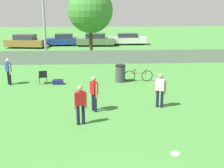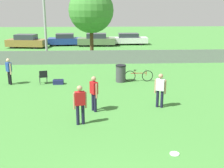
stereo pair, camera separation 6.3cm
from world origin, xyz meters
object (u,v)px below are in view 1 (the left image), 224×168
Objects in this scene: gear_bag_sideline at (58,82)px; parked_car_tan at (25,41)px; folding_chair_sideline at (43,76)px; player_thrower_red at (94,92)px; player_defender_red at (80,103)px; player_receiver_white at (160,88)px; trash_bin at (120,73)px; parked_car_white at (127,39)px; spectator_in_blue at (8,70)px; frisbee_disc at (175,154)px; parked_car_blue at (64,40)px; bicycle_sideline at (138,76)px; parked_car_olive at (96,40)px; tree_near_pole at (90,10)px.

parked_car_tan is at bearing 109.64° from gear_bag_sideline.
player_thrower_red is at bearing 106.90° from folding_chair_sideline.
gear_bag_sideline is at bearing 91.72° from player_defender_red.
player_receiver_white is at bearing -39.35° from gear_bag_sideline.
parked_car_tan is at bearing 94.78° from player_defender_red.
trash_bin is 0.23× the size of parked_car_white.
spectator_in_blue is at bearing -117.81° from parked_car_white.
frisbee_disc is at bearing 3.17° from player_thrower_red.
trash_bin is at bearing -98.37° from parked_car_white.
player_defender_red reaches higher than parked_car_blue.
bicycle_sideline reaches higher than gear_bag_sideline.
parked_car_olive reaches higher than trash_bin.
frisbee_disc is at bearing -80.34° from parked_car_blue.
player_receiver_white is 3.91m from player_defender_red.
trash_bin is 17.56m from parked_car_blue.
player_thrower_red reaches higher than trash_bin.
gear_bag_sideline is 16.36m from parked_car_tan.
parked_car_blue is (-6.56, 21.37, -0.24)m from player_receiver_white.
tree_near_pole is at bearing 99.37° from frisbee_disc.
folding_chair_sideline is 0.21× the size of parked_car_blue.
tree_near_pole reaches higher than parked_car_white.
trash_bin is at bearing -77.43° from tree_near_pole.
parked_car_tan is (-10.35, 15.03, 0.35)m from bicycle_sideline.
frisbee_disc is (-0.44, -4.22, -0.89)m from player_receiver_white.
folding_chair_sideline is (-2.74, -8.71, -3.63)m from tree_near_pole.
spectator_in_blue is 1.48× the size of trash_bin.
player_defender_red is 22.52m from parked_car_tan.
trash_bin is 0.26× the size of parked_car_blue.
player_defender_red is at bearing -117.48° from bicycle_sideline.
player_receiver_white is at bearing -80.81° from parked_car_olive.
player_defender_red is at bearing -101.32° from parked_car_white.
parked_car_tan reaches higher than gear_bag_sideline.
player_receiver_white reaches higher than folding_chair_sideline.
player_thrower_red is at bearing -89.01° from parked_car_olive.
folding_chair_sideline reaches higher than frisbee_disc.
spectator_in_blue is at bearing -178.63° from bicycle_sideline.
bicycle_sideline is (-0.29, 4.59, -0.55)m from player_receiver_white.
parked_car_white is (2.33, 17.10, 0.14)m from trash_bin.
parked_car_blue is 0.88× the size of parked_car_white.
spectator_in_blue reaches higher than parked_car_olive.
player_thrower_red is 6.84m from spectator_in_blue.
player_defender_red reaches higher than frisbee_disc.
spectator_in_blue is 6.61m from trash_bin.
frisbee_disc is at bearing 179.58° from spectator_in_blue.
bicycle_sideline is (7.70, 0.26, -0.53)m from spectator_in_blue.
player_thrower_red reaches higher than parked_car_tan.
parked_car_blue is (-3.06, 23.11, -0.24)m from player_defender_red.
folding_chair_sideline is (1.96, 0.02, -0.40)m from spectator_in_blue.
parked_car_tan is 0.97× the size of parked_car_white.
player_receiver_white is at bearing 128.02° from folding_chair_sideline.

